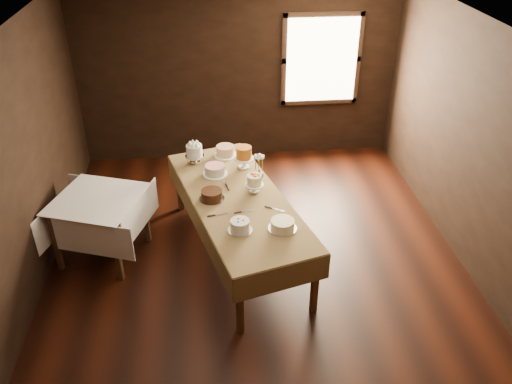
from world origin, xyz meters
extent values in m
cube|color=black|center=(0.00, 0.00, 0.00)|extent=(5.00, 6.00, 0.01)
cube|color=beige|center=(0.00, 0.00, 2.80)|extent=(5.00, 6.00, 0.01)
cube|color=black|center=(0.00, 3.00, 1.40)|extent=(5.00, 0.02, 2.80)
cube|color=black|center=(-2.50, 0.00, 1.40)|extent=(0.02, 6.00, 2.80)
cube|color=black|center=(2.50, 0.00, 1.40)|extent=(0.02, 6.00, 2.80)
cube|color=#FFEABF|center=(1.30, 2.94, 1.60)|extent=(1.10, 0.05, 1.30)
cube|color=#412714|center=(-0.29, -1.01, 0.38)|extent=(0.08, 0.08, 0.76)
cube|color=#412714|center=(-0.95, 1.38, 0.38)|extent=(0.08, 0.08, 0.76)
cube|color=#412714|center=(0.53, -0.78, 0.38)|extent=(0.08, 0.08, 0.76)
cube|color=#412714|center=(-0.14, 1.61, 0.38)|extent=(0.08, 0.08, 0.76)
cube|color=#412714|center=(-0.21, 0.30, 0.80)|extent=(1.64, 2.78, 0.04)
cube|color=olive|center=(-0.21, 0.30, 0.82)|extent=(1.72, 2.85, 0.01)
cube|color=#412714|center=(-2.36, 0.20, 0.39)|extent=(0.07, 0.07, 0.77)
cube|color=#412714|center=(-2.10, 0.95, 0.39)|extent=(0.07, 0.07, 0.77)
cube|color=#412714|center=(-1.62, -0.06, 0.39)|extent=(0.07, 0.07, 0.77)
cube|color=#412714|center=(-1.36, 0.69, 0.39)|extent=(0.07, 0.07, 0.77)
cube|color=#412714|center=(-1.86, 0.45, 0.79)|extent=(1.13, 1.13, 0.04)
cube|color=white|center=(-1.86, 0.45, 0.82)|extent=(1.24, 1.24, 0.01)
cylinder|color=silver|center=(-0.71, 1.22, 0.89)|extent=(0.25, 0.25, 0.12)
cylinder|color=silver|center=(-0.71, 1.22, 1.02)|extent=(0.25, 0.25, 0.15)
cylinder|color=white|center=(-0.30, 1.37, 0.83)|extent=(0.30, 0.30, 0.01)
cylinder|color=tan|center=(-0.30, 1.37, 0.90)|extent=(0.30, 0.30, 0.13)
cylinder|color=white|center=(-0.45, 0.87, 0.83)|extent=(0.32, 0.32, 0.01)
cylinder|color=silver|center=(-0.45, 0.87, 0.89)|extent=(0.35, 0.35, 0.11)
cylinder|color=white|center=(-0.07, 1.02, 0.90)|extent=(0.27, 0.27, 0.15)
cylinder|color=#B9631A|center=(-0.07, 1.02, 1.05)|extent=(0.27, 0.27, 0.16)
cylinder|color=silver|center=(-0.51, 0.29, 0.83)|extent=(0.30, 0.30, 0.01)
cylinder|color=#33190A|center=(-0.51, 0.29, 0.89)|extent=(0.35, 0.35, 0.11)
cylinder|color=white|center=(0.00, 0.41, 0.88)|extent=(0.23, 0.23, 0.11)
cylinder|color=#F3EBB6|center=(0.00, 0.41, 1.00)|extent=(0.20, 0.20, 0.12)
cylinder|color=silver|center=(-0.23, -0.37, 0.83)|extent=(0.26, 0.26, 0.01)
cylinder|color=silver|center=(-0.23, -0.37, 0.90)|extent=(0.29, 0.29, 0.12)
cylinder|color=silver|center=(0.23, -0.38, 0.83)|extent=(0.31, 0.31, 0.01)
cylinder|color=beige|center=(0.23, -0.38, 0.89)|extent=(0.35, 0.35, 0.10)
cube|color=silver|center=(-0.11, 0.00, 0.83)|extent=(0.24, 0.07, 0.01)
cube|color=silver|center=(0.23, -0.01, 0.83)|extent=(0.22, 0.15, 0.01)
cube|color=silver|center=(-0.34, 0.62, 0.83)|extent=(0.08, 0.24, 0.01)
cube|color=silver|center=(0.05, 0.68, 0.83)|extent=(0.17, 0.20, 0.01)
cube|color=silver|center=(-0.41, -0.04, 0.83)|extent=(0.24, 0.06, 0.01)
imported|color=#2D2823|center=(0.09, 0.72, 0.89)|extent=(0.15, 0.15, 0.12)
camera|label=1|loc=(-0.50, -4.85, 4.09)|focal=36.36mm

